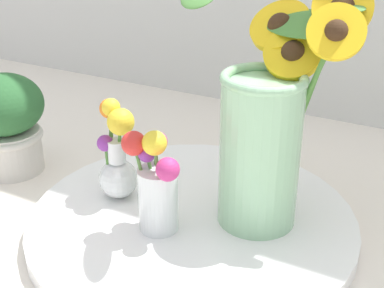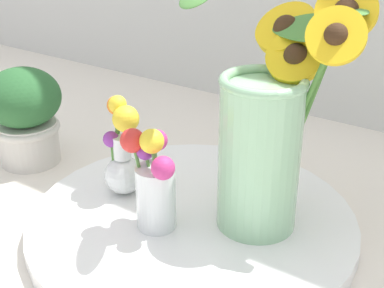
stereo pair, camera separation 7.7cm
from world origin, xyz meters
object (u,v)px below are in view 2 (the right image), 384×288
(mason_jar_sunflowers, at_px, (267,132))
(vase_bulb_right, at_px, (122,153))
(serving_tray, at_px, (192,221))
(potted_plant, at_px, (25,113))
(vase_small_center, at_px, (154,181))

(mason_jar_sunflowers, bearing_deg, vase_bulb_right, -167.99)
(serving_tray, bearing_deg, vase_bulb_right, -178.15)
(serving_tray, distance_m, vase_bulb_right, 0.16)
(mason_jar_sunflowers, relative_size, vase_bulb_right, 2.16)
(serving_tray, height_order, mason_jar_sunflowers, mason_jar_sunflowers)
(serving_tray, distance_m, potted_plant, 0.40)
(serving_tray, relative_size, mason_jar_sunflowers, 1.42)
(vase_bulb_right, bearing_deg, mason_jar_sunflowers, 12.01)
(serving_tray, distance_m, vase_small_center, 0.11)
(mason_jar_sunflowers, distance_m, potted_plant, 0.49)
(mason_jar_sunflowers, bearing_deg, vase_small_center, -141.56)
(mason_jar_sunflowers, relative_size, potted_plant, 1.90)
(mason_jar_sunflowers, bearing_deg, serving_tray, -155.24)
(potted_plant, bearing_deg, serving_tray, -1.93)
(mason_jar_sunflowers, relative_size, vase_small_center, 2.25)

